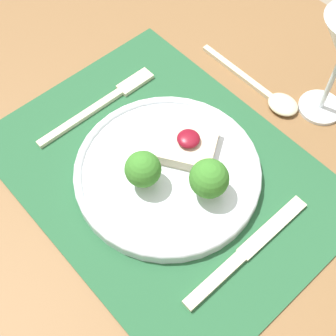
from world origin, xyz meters
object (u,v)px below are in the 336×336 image
Objects in this scene: knife at (239,258)px; fork at (105,101)px; spoon at (271,96)px; dinner_plate at (170,170)px.

fork is at bearing 174.49° from knife.
spoon is at bearing 50.52° from fork.
dinner_plate is 0.22m from spoon.
dinner_plate is at bearing -86.60° from spoon.
knife is 1.09× the size of spoon.
dinner_plate is 1.32× the size of spoon.
spoon is (-0.00, 0.22, -0.01)m from dinner_plate.
spoon is (0.17, 0.20, -0.00)m from fork.
knife is at bearing -5.70° from fork.
dinner_plate is 0.15m from knife.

